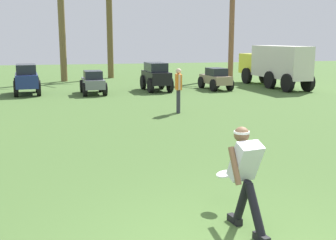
% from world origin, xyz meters
% --- Properties ---
extents(frisbee_thrower, '(0.47, 1.14, 1.41)m').
position_xyz_m(frisbee_thrower, '(0.39, 0.77, 0.80)').
color(frisbee_thrower, black).
rests_on(frisbee_thrower, ground_plane).
extents(frisbee_in_flight, '(0.27, 0.27, 0.08)m').
position_xyz_m(frisbee_in_flight, '(0.43, 1.62, 0.52)').
color(frisbee_in_flight, white).
extents(teammate_midfield, '(0.23, 0.50, 1.56)m').
position_xyz_m(teammate_midfield, '(1.85, 9.90, 0.94)').
color(teammate_midfield, '#33333D').
rests_on(teammate_midfield, ground_plane).
extents(parked_car_slot_b, '(1.38, 2.44, 1.40)m').
position_xyz_m(parked_car_slot_b, '(-3.78, 16.43, 0.74)').
color(parked_car_slot_b, navy).
rests_on(parked_car_slot_b, ground_plane).
extents(parked_car_slot_c, '(1.18, 2.24, 1.10)m').
position_xyz_m(parked_car_slot_c, '(-0.76, 15.83, 0.56)').
color(parked_car_slot_c, slate).
rests_on(parked_car_slot_c, ground_plane).
extents(parked_car_slot_d, '(1.29, 2.40, 1.40)m').
position_xyz_m(parked_car_slot_d, '(2.39, 16.41, 0.74)').
color(parked_car_slot_d, black).
rests_on(parked_car_slot_d, ground_plane).
extents(parked_car_slot_e, '(1.27, 2.27, 1.10)m').
position_xyz_m(parked_car_slot_e, '(5.48, 16.24, 0.56)').
color(parked_car_slot_e, '#998466').
rests_on(parked_car_slot_e, ground_plane).
extents(box_truck, '(1.71, 5.97, 2.20)m').
position_xyz_m(box_truck, '(8.92, 16.57, 1.23)').
color(box_truck, yellow).
rests_on(box_truck, ground_plane).
extents(palm_tree_far_left, '(3.25, 3.30, 6.43)m').
position_xyz_m(palm_tree_far_left, '(-2.14, 22.31, 3.68)').
color(palm_tree_far_left, brown).
rests_on(palm_tree_far_left, ground_plane).
extents(palm_tree_left_of_centre, '(3.21, 3.41, 6.48)m').
position_xyz_m(palm_tree_left_of_centre, '(0.88, 23.95, 3.66)').
color(palm_tree_left_of_centre, brown).
rests_on(palm_tree_left_of_centre, ground_plane).
extents(palm_tree_right_of_centre, '(3.52, 3.44, 7.15)m').
position_xyz_m(palm_tree_right_of_centre, '(8.59, 22.02, 4.22)').
color(palm_tree_right_of_centre, brown).
rests_on(palm_tree_right_of_centre, ground_plane).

